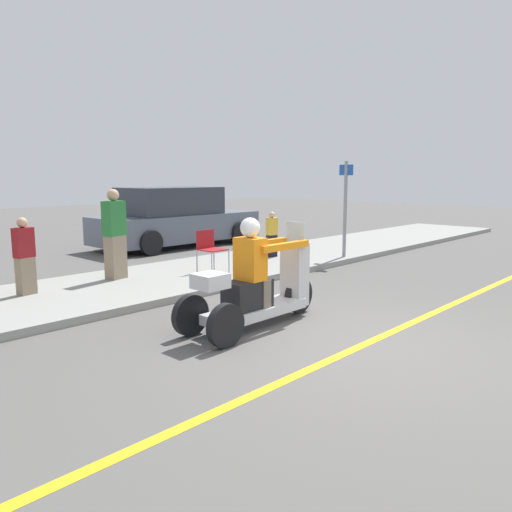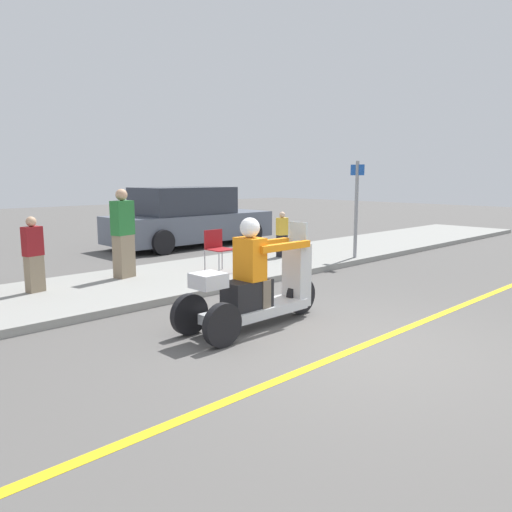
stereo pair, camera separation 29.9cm
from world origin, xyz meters
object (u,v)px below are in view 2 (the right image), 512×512
(spectator_by_tree, at_px, (33,256))
(folding_chair_curbside, at_px, (217,246))
(spectator_with_child, at_px, (282,235))
(motorcycle_trike, at_px, (257,288))
(spectator_near_curb, at_px, (123,235))
(parked_car_lot_center, at_px, (189,219))
(street_sign, at_px, (356,206))

(spectator_by_tree, relative_size, folding_chair_curbside, 1.49)
(spectator_with_child, distance_m, spectator_by_tree, 5.51)
(motorcycle_trike, relative_size, spectator_with_child, 2.17)
(motorcycle_trike, xyz_separation_m, folding_chair_curbside, (1.69, 2.87, 0.10))
(spectator_with_child, bearing_deg, folding_chair_curbside, -170.63)
(spectator_near_curb, relative_size, parked_car_lot_center, 0.34)
(spectator_near_curb, bearing_deg, folding_chair_curbside, -25.19)
(motorcycle_trike, distance_m, parked_car_lot_center, 8.07)
(street_sign, bearing_deg, motorcycle_trike, -158.54)
(spectator_with_child, height_order, folding_chair_curbside, spectator_with_child)
(spectator_by_tree, xyz_separation_m, spectator_near_curb, (1.64, 0.06, 0.20))
(parked_car_lot_center, bearing_deg, spectator_by_tree, -148.51)
(spectator_with_child, distance_m, folding_chair_curbside, 2.28)
(motorcycle_trike, bearing_deg, spectator_with_child, 39.39)
(spectator_near_curb, height_order, folding_chair_curbside, spectator_near_curb)
(parked_car_lot_center, bearing_deg, spectator_near_curb, -139.59)
(folding_chair_curbside, xyz_separation_m, parked_car_lot_center, (2.34, 4.12, 0.16))
(street_sign, bearing_deg, spectator_by_tree, 166.82)
(spectator_with_child, height_order, spectator_near_curb, spectator_near_curb)
(folding_chair_curbside, height_order, street_sign, street_sign)
(spectator_by_tree, relative_size, parked_car_lot_center, 0.25)
(motorcycle_trike, xyz_separation_m, spectator_near_curb, (0.08, 3.62, 0.39))
(motorcycle_trike, bearing_deg, street_sign, 21.46)
(spectator_by_tree, xyz_separation_m, street_sign, (6.65, -1.56, 0.61))
(spectator_by_tree, distance_m, folding_chair_curbside, 3.32)
(folding_chair_curbside, distance_m, parked_car_lot_center, 4.74)
(spectator_by_tree, height_order, spectator_near_curb, spectator_near_curb)
(motorcycle_trike, xyz_separation_m, spectator_with_child, (3.94, 3.24, 0.11))
(spectator_with_child, xyz_separation_m, street_sign, (1.15, -1.24, 0.69))
(motorcycle_trike, bearing_deg, folding_chair_curbside, 59.46)
(parked_car_lot_center, bearing_deg, folding_chair_curbside, -119.60)
(spectator_near_curb, height_order, street_sign, street_sign)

